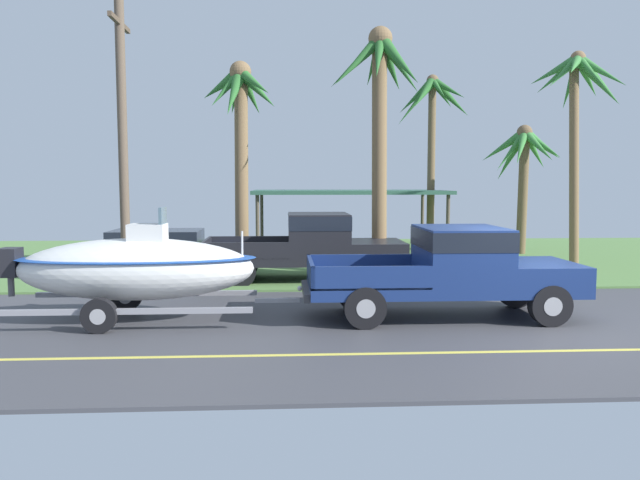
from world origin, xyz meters
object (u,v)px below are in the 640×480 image
object	(u,v)px
palm_tree_far_left	(381,98)
parked_pickup_background	(317,244)
parked_sedan_near	(163,254)
utility_pole	(123,140)
boat_on_trailer	(136,268)
carport_awning	(348,193)
palm_tree_near_right	(433,111)
pickup_truck_towing	(459,267)
palm_tree_mid	(240,117)
palm_tree_far_right	(524,157)
palm_tree_near_left	(579,96)

from	to	relation	value
palm_tree_far_left	parked_pickup_background	bearing A→B (deg)	-152.50
parked_sedan_near	palm_tree_far_left	xyz separation A→B (m)	(6.34, -0.01, 4.53)
palm_tree_far_left	utility_pole	xyz separation A→B (m)	(-6.91, -1.91, -1.38)
utility_pole	boat_on_trailer	bearing A→B (deg)	-73.35
carport_awning	palm_tree_near_right	distance (m)	4.69
pickup_truck_towing	palm_tree_far_left	world-z (taller)	palm_tree_far_left
parked_pickup_background	palm_tree_near_right	size ratio (longest dim) A/B	0.82
pickup_truck_towing	palm_tree_mid	distance (m)	9.03
boat_on_trailer	palm_tree_mid	size ratio (longest dim) A/B	0.92
pickup_truck_towing	palm_tree_far_right	size ratio (longest dim) A/B	1.15
boat_on_trailer	palm_tree_near_left	xyz separation A→B (m)	(12.05, 6.65, 4.35)
pickup_truck_towing	palm_tree_far_left	size ratio (longest dim) A/B	0.78
palm_tree_mid	palm_tree_far_right	bearing A→B (deg)	21.32
palm_tree_near_right	palm_tree_far_right	bearing A→B (deg)	-28.21
pickup_truck_towing	palm_tree_mid	size ratio (longest dim) A/B	0.89
boat_on_trailer	carport_awning	bearing A→B (deg)	66.35
palm_tree_mid	parked_sedan_near	bearing A→B (deg)	-158.55
parked_sedan_near	utility_pole	world-z (taller)	utility_pole
pickup_truck_towing	palm_tree_near_left	xyz separation A→B (m)	(5.57, 6.65, 4.38)
parked_pickup_background	palm_tree_far_right	distance (m)	10.41
pickup_truck_towing	palm_tree_mid	bearing A→B (deg)	126.02
palm_tree_far_right	utility_pole	size ratio (longest dim) A/B	0.67
pickup_truck_towing	palm_tree_far_right	world-z (taller)	palm_tree_far_right
parked_pickup_background	utility_pole	distance (m)	5.80
palm_tree_far_right	carport_awning	bearing A→B (deg)	164.23
pickup_truck_towing	utility_pole	xyz separation A→B (m)	(-7.65, 3.88, 2.79)
parked_pickup_background	palm_tree_mid	distance (m)	4.67
palm_tree_mid	utility_pole	xyz separation A→B (m)	(-2.80, -2.79, -0.89)
palm_tree_near_right	utility_pole	bearing A→B (deg)	-139.71
parked_sedan_near	palm_tree_far_right	distance (m)	13.85
pickup_truck_towing	palm_tree_near_right	world-z (taller)	palm_tree_near_right
boat_on_trailer	palm_tree_mid	xyz separation A→B (m)	(1.64, 6.67, 3.65)
parked_pickup_background	boat_on_trailer	bearing A→B (deg)	-128.73
carport_awning	palm_tree_far_right	xyz separation A→B (m)	(6.50, -1.83, 1.38)
palm_tree_far_left	parked_sedan_near	bearing A→B (deg)	179.93
parked_pickup_background	palm_tree_near_left	bearing A→B (deg)	12.70
palm_tree_far_left	palm_tree_far_right	bearing A→B (deg)	38.26
parked_sedan_near	palm_tree_near_right	bearing A→B (deg)	34.86
palm_tree_near_left	palm_tree_mid	xyz separation A→B (m)	(-10.42, 0.02, -0.70)
parked_sedan_near	carport_awning	size ratio (longest dim) A/B	0.60
palm_tree_mid	utility_pole	size ratio (longest dim) A/B	0.87
palm_tree_near_left	palm_tree_far_right	distance (m)	4.40
palm_tree_near_right	palm_tree_far_right	size ratio (longest dim) A/B	1.43
palm_tree_far_left	palm_tree_near_left	bearing A→B (deg)	7.79
parked_sedan_near	utility_pole	distance (m)	3.73
palm_tree_mid	palm_tree_far_right	size ratio (longest dim) A/B	1.30
carport_awning	palm_tree_far_left	xyz separation A→B (m)	(0.25, -6.76, 2.86)
carport_awning	utility_pole	size ratio (longest dim) A/B	1.03
pickup_truck_towing	utility_pole	distance (m)	9.02
boat_on_trailer	utility_pole	distance (m)	4.90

